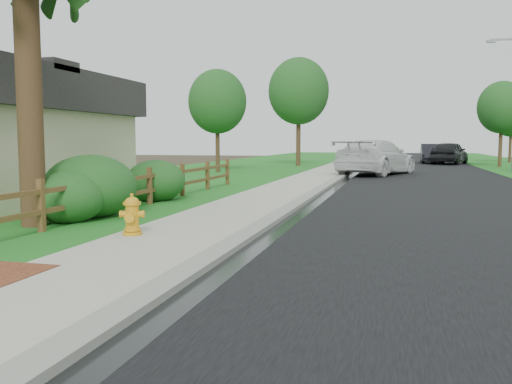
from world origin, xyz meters
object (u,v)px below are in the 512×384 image
(white_suv, at_px, (376,157))
(dark_car_mid, at_px, (450,153))
(ranch_fence, at_px, (129,188))
(fire_hydrant, at_px, (132,216))

(white_suv, bearing_deg, dark_car_mid, -88.59)
(white_suv, relative_size, dark_car_mid, 1.23)
(ranch_fence, bearing_deg, dark_car_mid, 71.89)
(ranch_fence, xyz_separation_m, dark_car_mid, (10.71, 32.77, 0.30))
(fire_hydrant, distance_m, dark_car_mid, 37.48)
(fire_hydrant, height_order, dark_car_mid, dark_car_mid)
(ranch_fence, distance_m, white_suv, 18.27)
(dark_car_mid, bearing_deg, white_suv, 88.57)
(ranch_fence, relative_size, dark_car_mid, 3.22)
(ranch_fence, xyz_separation_m, white_suv, (5.60, 17.39, 0.34))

